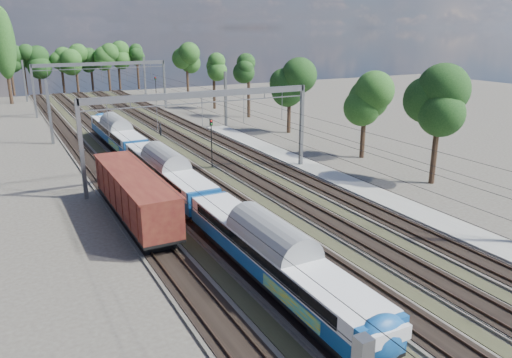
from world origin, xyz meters
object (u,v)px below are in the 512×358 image
signal_near (211,137)px  signal_far (156,86)px  emu_train (167,168)px  freight_boxcar (134,194)px  worker (161,130)px

signal_near → signal_far: signal_near is taller
emu_train → signal_far: (17.07, 59.67, 0.79)m
freight_boxcar → signal_far: size_ratio=2.97×
worker → signal_far: 35.80m
emu_train → freight_boxcar: 7.22m
freight_boxcar → worker: 33.15m
freight_boxcar → worker: bearing=69.3°
emu_train → worker: emu_train is taller
freight_boxcar → signal_far: bearing=71.7°
emu_train → worker: bearing=74.1°
signal_near → signal_far: size_ratio=1.06×
emu_train → freight_boxcar: (-4.50, -5.64, -0.06)m
freight_boxcar → signal_near: (11.65, 12.05, 1.03)m
emu_train → freight_boxcar: emu_train is taller
emu_train → freight_boxcar: size_ratio=3.96×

